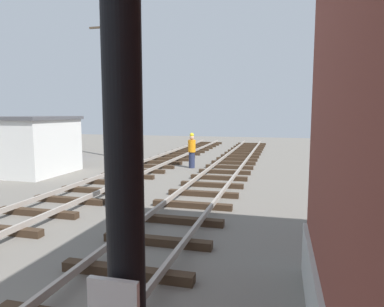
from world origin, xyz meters
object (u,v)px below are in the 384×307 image
at_px(signal_mast, 120,69).
at_px(control_hut, 35,145).
at_px(track_worker_distant, 192,151).
at_px(utility_pole_far, 103,87).
at_px(parked_car_blue, 45,143).
at_px(track_worker_foreground, 111,177).

height_order(signal_mast, control_hut, signal_mast).
bearing_deg(track_worker_distant, utility_pole_far, 152.21).
bearing_deg(track_worker_distant, parked_car_blue, 168.30).
xyz_separation_m(control_hut, utility_pole_far, (-0.30, 7.37, 3.28)).
xyz_separation_m(parked_car_blue, track_worker_foreground, (10.22, -10.28, 0.03)).
xyz_separation_m(parked_car_blue, track_worker_distant, (10.72, -2.22, 0.03)).
height_order(parked_car_blue, utility_pole_far, utility_pole_far).
distance_m(control_hut, track_worker_distant, 7.74).
distance_m(parked_car_blue, track_worker_distant, 10.95).
distance_m(utility_pole_far, track_worker_foreground, 14.05).
distance_m(signal_mast, track_worker_foreground, 9.56).
bearing_deg(parked_car_blue, signal_mast, -51.65).
bearing_deg(signal_mast, track_worker_distant, 103.49).
relative_size(utility_pole_far, track_worker_foreground, 4.78).
bearing_deg(parked_car_blue, track_worker_foreground, -45.15).
bearing_deg(track_worker_foreground, utility_pole_far, 119.30).
bearing_deg(control_hut, utility_pole_far, 92.34).
distance_m(track_worker_foreground, track_worker_distant, 8.07).
bearing_deg(parked_car_blue, track_worker_distant, -11.70).
bearing_deg(track_worker_distant, control_hut, -152.13).
distance_m(control_hut, parked_car_blue, 7.03).
distance_m(control_hut, track_worker_foreground, 7.75).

